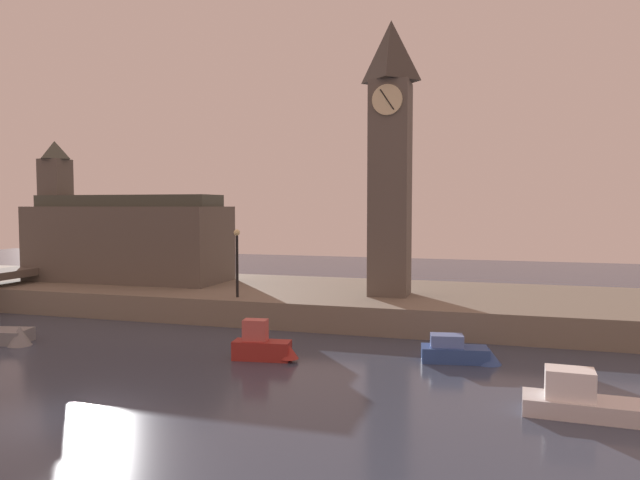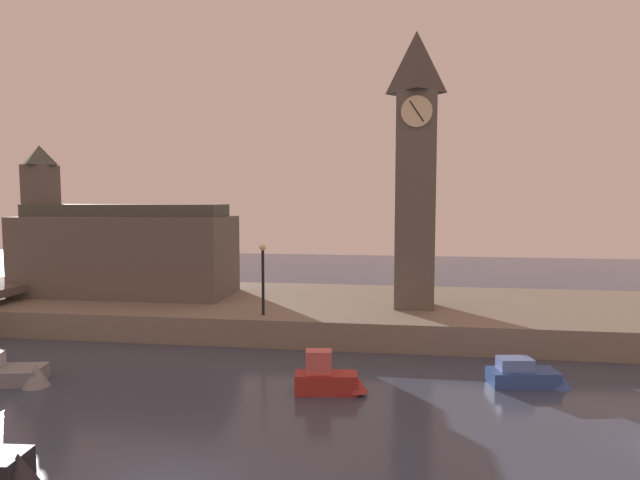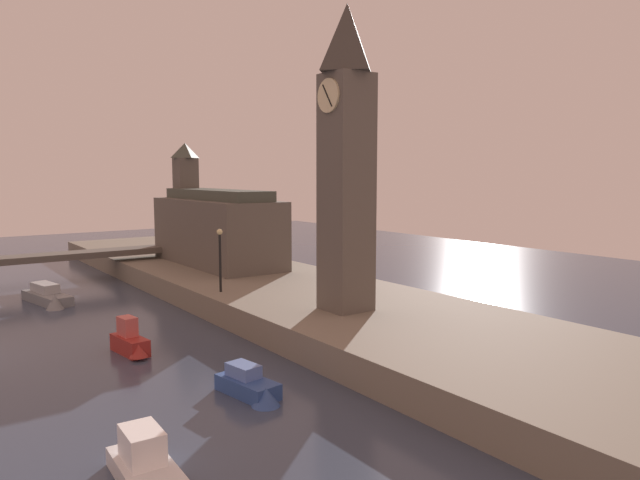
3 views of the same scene
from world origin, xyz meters
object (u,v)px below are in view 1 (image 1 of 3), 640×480
object	(u,v)px
parliament_hall	(123,238)
boat_dinghy_red	(265,346)
clock_tower	(390,154)
boat_tour_blue	(461,352)
boat_ferry_white	(598,403)
streetlamp	(237,255)

from	to	relation	value
parliament_hall	boat_dinghy_red	bearing A→B (deg)	-37.77
clock_tower	boat_tour_blue	xyz separation A→B (m)	(4.56, -8.36, -9.32)
parliament_hall	boat_ferry_white	world-z (taller)	parliament_hall
boat_tour_blue	streetlamp	bearing A→B (deg)	158.58
boat_dinghy_red	boat_tour_blue	xyz separation A→B (m)	(8.30, 2.06, -0.18)
parliament_hall	boat_dinghy_red	xyz separation A→B (m)	(15.53, -12.03, -3.90)
parliament_hall	boat_tour_blue	world-z (taller)	parliament_hall
boat_tour_blue	boat_dinghy_red	bearing A→B (deg)	-166.08
clock_tower	parliament_hall	size ratio (longest dim) A/B	1.13
clock_tower	streetlamp	world-z (taller)	clock_tower
clock_tower	parliament_hall	world-z (taller)	clock_tower
parliament_hall	boat_tour_blue	xyz separation A→B (m)	(23.83, -9.98, -4.08)
streetlamp	boat_tour_blue	bearing A→B (deg)	-21.42
clock_tower	streetlamp	bearing A→B (deg)	-158.02
boat_dinghy_red	boat_ferry_white	size ratio (longest dim) A/B	0.68
boat_dinghy_red	boat_tour_blue	size ratio (longest dim) A/B	0.86
clock_tower	boat_tour_blue	size ratio (longest dim) A/B	4.50
parliament_hall	boat_ferry_white	xyz separation A→B (m)	(28.35, -15.57, -4.04)
clock_tower	streetlamp	distance (m)	10.63
boat_dinghy_red	clock_tower	bearing A→B (deg)	70.25
streetlamp	clock_tower	bearing A→B (deg)	21.98
streetlamp	boat_tour_blue	xyz separation A→B (m)	(12.82, -5.03, -3.51)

